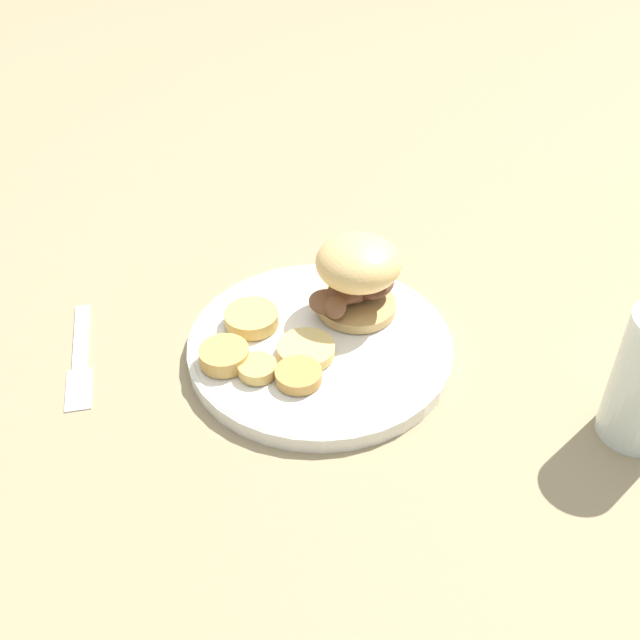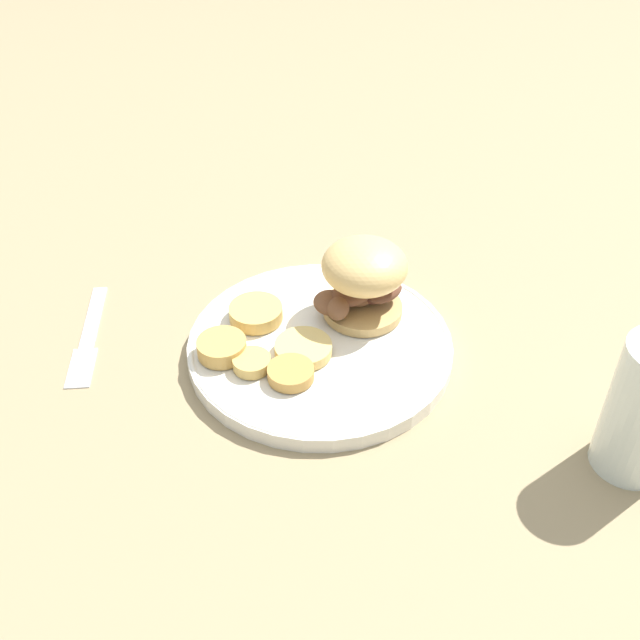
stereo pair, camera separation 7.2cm
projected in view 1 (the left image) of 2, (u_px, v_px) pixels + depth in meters
name	position (u px, v px, depth m)	size (l,w,h in m)	color
ground_plane	(320.00, 353.00, 0.75)	(4.00, 4.00, 0.00)	#937F5B
dinner_plate	(320.00, 345.00, 0.74)	(0.26, 0.26, 0.02)	white
sandwich	(356.00, 275.00, 0.75)	(0.10, 0.09, 0.08)	tan
potato_round_0	(257.00, 368.00, 0.70)	(0.04, 0.04, 0.01)	tan
potato_round_1	(306.00, 350.00, 0.72)	(0.06, 0.06, 0.01)	#DBB766
potato_round_2	(224.00, 356.00, 0.71)	(0.05, 0.05, 0.02)	tan
potato_round_3	(252.00, 318.00, 0.75)	(0.05, 0.05, 0.01)	tan
potato_round_4	(298.00, 375.00, 0.69)	(0.04, 0.04, 0.01)	#BC8942
fork	(80.00, 356.00, 0.74)	(0.08, 0.15, 0.00)	silver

